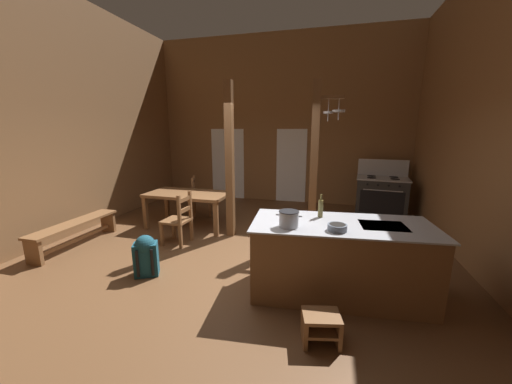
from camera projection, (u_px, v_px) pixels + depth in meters
ground_plane at (232, 265)px, 4.50m from camera, size 7.70×9.04×0.10m
wall_back at (280, 121)px, 7.96m from camera, size 7.70×0.14×4.55m
wall_left at (34, 115)px, 4.87m from camera, size 0.14×9.04×4.55m
glazed_door_back_left at (228, 164)px, 8.54m from camera, size 1.00×0.01×2.05m
glazed_panel_back_right at (291, 166)px, 8.07m from camera, size 0.84×0.01×2.05m
kitchen_island at (340, 259)px, 3.56m from camera, size 2.24×1.15×0.93m
stove_range at (381, 196)px, 6.82m from camera, size 1.22×0.92×1.32m
support_post_with_pot_rack at (316, 157)px, 5.26m from camera, size 0.58×0.23×2.90m
support_post_center at (230, 162)px, 5.34m from camera, size 0.14×0.14×2.90m
step_stool at (321, 326)px, 2.78m from camera, size 0.41×0.35×0.30m
dining_table at (188, 197)px, 6.01m from camera, size 1.72×0.94×0.74m
ladderback_chair_near_window at (200, 197)px, 6.88m from camera, size 0.57×0.57×0.95m
ladderback_chair_by_post at (179, 220)px, 5.14m from camera, size 0.46×0.46×0.95m
bench_along_left_wall at (75, 229)px, 5.07m from camera, size 0.36×1.66×0.44m
backpack at (146, 254)px, 4.04m from camera, size 0.39×0.38×0.60m
stockpot_on_counter at (289, 219)px, 3.31m from camera, size 0.31×0.23×0.19m
mixing_bowl_on_counter at (337, 227)px, 3.20m from camera, size 0.22×0.22×0.08m
bottle_tall_on_counter at (321, 208)px, 3.68m from camera, size 0.06×0.06×0.30m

